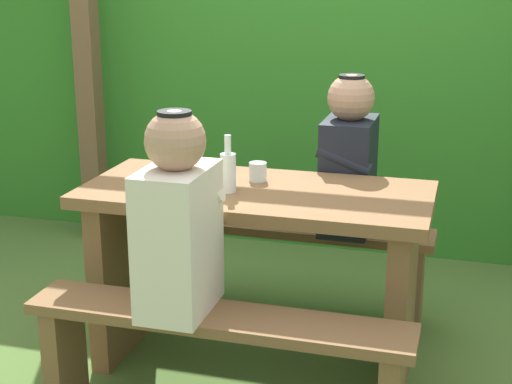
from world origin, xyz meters
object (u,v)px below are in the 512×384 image
Objects in this scene: person_white_shirt at (178,221)px; person_black_coat at (349,160)px; bottle_left at (228,171)px; bench_near at (217,347)px; drinking_glass at (258,172)px; picnic_table at (256,248)px; bottle_right at (194,157)px; bench_far at (285,250)px.

person_black_coat is (0.43, 1.00, 0.00)m from person_white_shirt.
person_white_shirt is 3.13× the size of bottle_left.
bench_near is 17.86× the size of drinking_glass.
person_black_coat is at bearing 56.00° from bottle_left.
person_white_shirt is at bearing -113.24° from person_black_coat.
bench_near is 6.09× the size of bottle_left.
bottle_right reaches higher than picnic_table.
person_black_coat reaches higher than bench_near.
bench_far is at bearing 90.00° from bench_near.
picnic_table is 0.54m from bench_far.
picnic_table is at bearing -90.00° from bench_far.
bottle_left is 0.22m from bottle_right.
bench_near is 1.95× the size of person_white_shirt.
bench_far is at bearing 90.00° from picnic_table.
drinking_glass is (0.11, 0.61, 0.02)m from person_white_shirt.
bottle_left is at bearing -110.55° from drinking_glass.
bench_near is at bearing -87.74° from drinking_glass.
bottle_right reaches higher than drinking_glass.
drinking_glass is 0.34× the size of bottle_left.
bench_far is 0.77m from bottle_right.
person_white_shirt is 0.57m from bottle_right.
bottle_right is (-0.28, 0.04, 0.36)m from picnic_table.
person_black_coat is at bearing 73.77° from bench_near.
picnic_table is at bearing 37.54° from bottle_left.
picnic_table is 6.09× the size of bottle_left.
bench_near and bench_far have the same top height.
picnic_table is at bearing 90.00° from bench_near.
person_white_shirt is (-0.14, 0.00, 0.46)m from bench_near.
drinking_glass is at bearing -93.56° from bench_far.
bottle_left is (-0.09, -0.07, 0.34)m from picnic_table.
bottle_right is (-0.28, -0.46, 0.55)m from bench_far.
person_black_coat is (0.29, 1.01, 0.46)m from bench_near.
person_black_coat is at bearing -0.65° from bench_far.
bench_far is 5.77× the size of bottle_right.
person_white_shirt is 1.09m from person_black_coat.
drinking_glass is at bearing 102.13° from picnic_table.
picnic_table is 0.64m from person_black_coat.
bench_near is 0.82m from bottle_right.
picnic_table is 0.54m from bench_near.
bench_near is at bearing -62.90° from bottle_right.
person_white_shirt is at bearing -100.44° from drinking_glass.
bottle_right is at bearing 171.75° from picnic_table.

